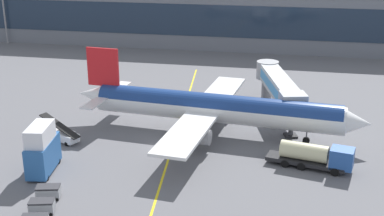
% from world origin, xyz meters
% --- Properties ---
extents(ground_plane, '(700.00, 700.00, 0.00)m').
position_xyz_m(ground_plane, '(0.00, 0.00, 0.00)').
color(ground_plane, slate).
extents(apron_lead_in_line, '(9.19, 79.54, 0.01)m').
position_xyz_m(apron_lead_in_line, '(0.96, 2.00, 0.00)').
color(apron_lead_in_line, yellow).
rests_on(apron_lead_in_line, ground_plane).
extents(terminal_building, '(169.93, 22.39, 14.86)m').
position_xyz_m(terminal_building, '(-8.64, 70.68, 7.45)').
color(terminal_building, slate).
rests_on(terminal_building, ground_plane).
extents(main_airliner, '(44.35, 35.23, 11.84)m').
position_xyz_m(main_airliner, '(6.06, 6.19, 4.04)').
color(main_airliner, white).
rests_on(main_airliner, ground_plane).
extents(jet_bridge, '(8.81, 21.77, 6.73)m').
position_xyz_m(jet_bridge, '(14.84, 16.73, 5.03)').
color(jet_bridge, '#B2B7BC').
rests_on(jet_bridge, ground_plane).
extents(fuel_tanker, '(11.08, 4.64, 3.25)m').
position_xyz_m(fuel_tanker, '(20.55, -2.95, 1.75)').
color(fuel_tanker, '#232326').
rests_on(fuel_tanker, ground_plane).
extents(belt_loader, '(6.88, 4.05, 3.49)m').
position_xyz_m(belt_loader, '(-15.09, -0.99, 0.99)').
color(belt_loader, white).
rests_on(belt_loader, ground_plane).
extents(catering_lift, '(3.51, 7.10, 6.30)m').
position_xyz_m(catering_lift, '(-12.77, -10.67, 3.07)').
color(catering_lift, '#285B9E').
rests_on(catering_lift, ground_plane).
extents(baggage_cart_1, '(2.95, 2.17, 1.48)m').
position_xyz_m(baggage_cart_1, '(-8.37, -19.86, 0.78)').
color(baggage_cart_1, gray).
rests_on(baggage_cart_1, ground_plane).
extents(baggage_cart_2, '(2.95, 2.17, 1.48)m').
position_xyz_m(baggage_cart_2, '(-9.16, -16.75, 0.78)').
color(baggage_cart_2, gray).
rests_on(baggage_cart_2, ground_plane).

